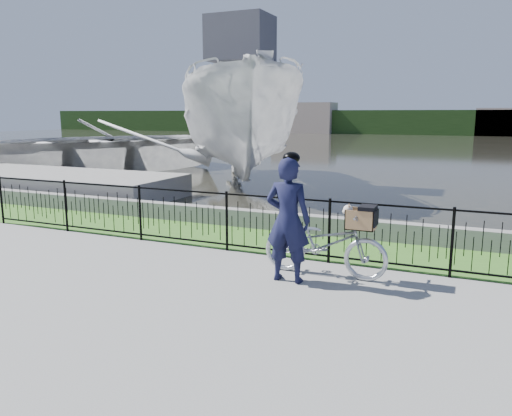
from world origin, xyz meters
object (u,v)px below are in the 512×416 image
at_px(dock, 39,182).
at_px(cyclist, 288,219).
at_px(bicycle_rig, 325,243).
at_px(boat_far, 94,145).
at_px(boat_near, 241,124).

bearing_deg(dock, cyclist, -25.49).
bearing_deg(bicycle_rig, dock, 157.57).
xyz_separation_m(dock, cyclist, (10.66, -5.08, 0.64)).
distance_m(bicycle_rig, boat_far, 17.21).
distance_m(dock, cyclist, 11.83).
xyz_separation_m(cyclist, boat_far, (-13.29, 10.80, 0.18)).
xyz_separation_m(bicycle_rig, cyclist, (-0.47, -0.49, 0.45)).
bearing_deg(bicycle_rig, boat_near, 122.37).
bearing_deg(boat_near, bicycle_rig, -57.63).
distance_m(cyclist, boat_near, 11.34).
distance_m(boat_near, boat_far, 7.94).
relative_size(dock, cyclist, 4.95).
bearing_deg(dock, bicycle_rig, -22.43).
bearing_deg(boat_far, boat_near, -6.89).
distance_m(bicycle_rig, cyclist, 0.81).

